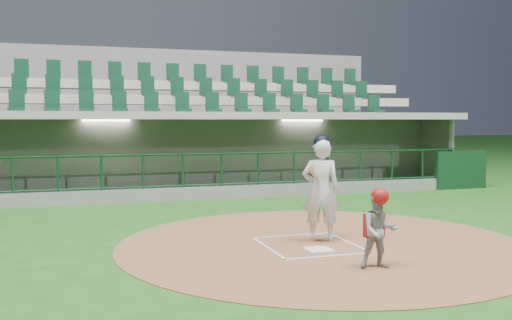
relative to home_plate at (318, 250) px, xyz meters
The scene contains 8 objects.
ground 0.70m from the home_plate, 90.00° to the left, with size 120.00×120.00×0.00m, color #1B4F16.
dirt_circle 0.58m from the home_plate, 59.04° to the left, with size 7.20×7.20×0.01m, color brown.
home_plate is the anchor object (origin of this frame).
batter_box_chalk 0.40m from the home_plate, 90.00° to the left, with size 1.55×1.80×0.01m.
dugout_structure 8.57m from the home_plate, 89.92° to the left, with size 16.40×3.70×3.00m.
seating_deck 11.69m from the home_plate, 90.00° to the left, with size 17.00×6.72×5.15m.
batter 1.20m from the home_plate, 63.50° to the left, with size 0.93×0.97×1.90m.
catcher 1.48m from the home_plate, 74.02° to the right, with size 0.62×0.54×1.18m.
Camera 1 is at (-3.80, -9.32, 2.17)m, focal length 40.00 mm.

